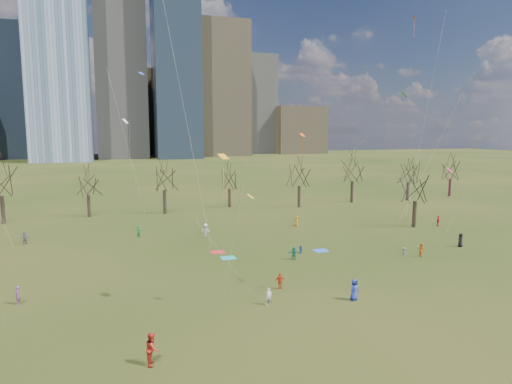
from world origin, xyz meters
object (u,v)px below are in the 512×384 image
object	(u,v)px
person_1	(269,296)
person_2	(152,349)
blanket_navy	(321,251)
blanket_teal	(228,258)
blanket_crimson	(218,252)
person_0	(354,290)
person_4	(280,281)

from	to	relation	value
person_1	person_2	distance (m)	11.83
blanket_navy	blanket_teal	bearing A→B (deg)	177.98
blanket_teal	blanket_crimson	size ratio (longest dim) A/B	1.00
blanket_navy	person_0	xyz separation A→B (m)	(-4.33, -14.99, 0.89)
person_0	blanket_navy	bearing A→B (deg)	53.65
blanket_teal	person_0	bearing A→B (deg)	-66.39
blanket_crimson	person_4	world-z (taller)	person_4
person_0	person_1	size ratio (longest dim) A/B	1.28
blanket_navy	person_1	distance (m)	17.87
person_1	blanket_crimson	bearing A→B (deg)	76.42
blanket_teal	blanket_crimson	distance (m)	2.72
blanket_navy	person_0	bearing A→B (deg)	-106.12
blanket_navy	person_1	bearing A→B (deg)	-129.55
blanket_crimson	person_2	bearing A→B (deg)	-112.13
blanket_navy	person_4	size ratio (longest dim) A/B	1.08
blanket_teal	blanket_navy	bearing A→B (deg)	-2.02
blanket_teal	person_0	size ratio (longest dim) A/B	0.89
blanket_crimson	person_2	world-z (taller)	person_2
blanket_crimson	person_4	xyz separation A→B (m)	(2.38, -13.69, 0.73)
blanket_teal	person_4	size ratio (longest dim) A/B	1.08
person_1	person_2	world-z (taller)	person_2
blanket_navy	blanket_crimson	bearing A→B (deg)	165.19
blanket_navy	person_0	world-z (taller)	person_0
person_1	person_0	bearing A→B (deg)	-24.09
blanket_teal	blanket_navy	xyz separation A→B (m)	(11.05, -0.39, 0.00)
person_0	person_1	xyz separation A→B (m)	(-7.04, 1.22, -0.20)
blanket_crimson	person_0	bearing A→B (deg)	-68.14
blanket_crimson	person_0	xyz separation A→B (m)	(7.24, -18.05, 0.89)
blanket_navy	person_2	size ratio (longest dim) A/B	0.81
blanket_navy	person_1	xyz separation A→B (m)	(-11.37, -13.77, 0.69)
blanket_teal	person_1	distance (m)	14.18
blanket_navy	person_4	distance (m)	14.07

